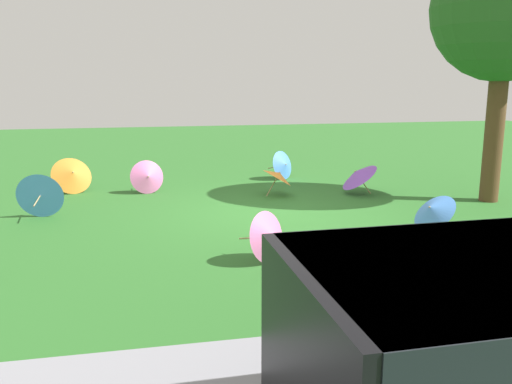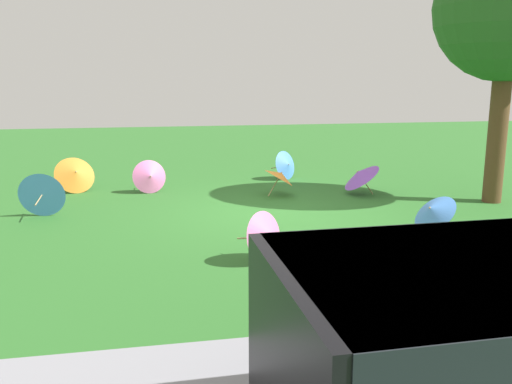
# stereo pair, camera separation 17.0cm
# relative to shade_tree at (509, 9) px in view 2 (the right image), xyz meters

# --- Properties ---
(ground) EXTENTS (40.00, 40.00, 0.00)m
(ground) POSITION_rel_shade_tree_xyz_m (4.96, -0.01, -4.06)
(ground) COLOR #2D6B28
(shade_tree) EXTENTS (3.05, 3.05, 5.63)m
(shade_tree) POSITION_rel_shade_tree_xyz_m (0.00, 0.00, 0.00)
(shade_tree) COLOR brown
(shade_tree) RESTS_ON ground
(parasol_blue_0) EXTENTS (0.84, 0.92, 0.76)m
(parasol_blue_0) POSITION_rel_shade_tree_xyz_m (2.56, 2.07, -3.65)
(parasol_blue_0) COLOR tan
(parasol_blue_0) RESTS_ON ground
(parasol_orange_0) EXTENTS (0.76, 0.79, 0.73)m
(parasol_orange_0) POSITION_rel_shade_tree_xyz_m (4.45, -1.47, -3.59)
(parasol_orange_0) COLOR tan
(parasol_orange_0) RESTS_ON ground
(parasol_pink_0) EXTENTS (0.82, 0.85, 0.80)m
(parasol_pink_0) POSITION_rel_shade_tree_xyz_m (5.69, 3.01, -3.67)
(parasol_pink_0) COLOR tan
(parasol_pink_0) RESTS_ON ground
(parasol_pink_1) EXTENTS (0.85, 0.85, 0.81)m
(parasol_pink_1) POSITION_rel_shade_tree_xyz_m (7.40, -2.33, -3.66)
(parasol_pink_1) COLOR tan
(parasol_pink_1) RESTS_ON ground
(parasol_blue_1) EXTENTS (0.93, 0.75, 0.92)m
(parasol_blue_1) POSITION_rel_shade_tree_xyz_m (9.47, -0.52, -3.61)
(parasol_blue_1) COLOR tan
(parasol_blue_1) RESTS_ON ground
(parasol_blue_2) EXTENTS (0.82, 0.81, 0.79)m
(parasol_blue_2) POSITION_rel_shade_tree_xyz_m (3.79, -3.45, -3.67)
(parasol_blue_2) COLOR tan
(parasol_blue_2) RESTS_ON ground
(parasol_orange_1) EXTENTS (1.13, 1.01, 0.90)m
(parasol_orange_1) POSITION_rel_shade_tree_xyz_m (9.14, -2.80, -3.61)
(parasol_orange_1) COLOR tan
(parasol_orange_1) RESTS_ON ground
(parasol_purple_3) EXTENTS (0.91, 0.97, 0.82)m
(parasol_purple_3) POSITION_rel_shade_tree_xyz_m (2.60, -1.25, -3.59)
(parasol_purple_3) COLOR tan
(parasol_purple_3) RESTS_ON ground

